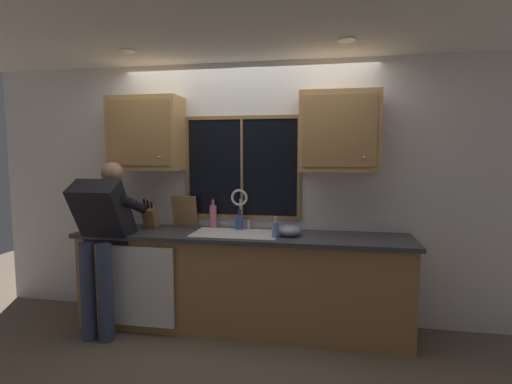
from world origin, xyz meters
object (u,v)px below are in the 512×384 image
(knife_block, at_px, (151,217))
(bottle_tall_clear, at_px, (213,216))
(person_standing, at_px, (103,230))
(mixing_bowl, at_px, (289,231))
(cutting_board, at_px, (185,211))
(bottle_green_glass, at_px, (239,221))
(soap_dispenser, at_px, (275,229))

(knife_block, xyz_separation_m, bottle_tall_clear, (0.61, 0.14, 0.01))
(person_standing, height_order, bottle_tall_clear, person_standing)
(mixing_bowl, xyz_separation_m, bottle_tall_clear, (-0.79, 0.26, 0.07))
(person_standing, distance_m, mixing_bowl, 1.69)
(cutting_board, relative_size, bottle_tall_clear, 1.10)
(cutting_board, xyz_separation_m, bottle_tall_clear, (0.29, 0.01, -0.04))
(person_standing, distance_m, knife_block, 0.50)
(cutting_board, xyz_separation_m, bottle_green_glass, (0.58, -0.03, -0.08))
(person_standing, xyz_separation_m, cutting_board, (0.58, 0.55, 0.11))
(mixing_bowl, relative_size, bottle_tall_clear, 0.72)
(knife_block, height_order, cutting_board, cutting_board)
(cutting_board, distance_m, soap_dispenser, 1.03)
(person_standing, distance_m, bottle_green_glass, 1.26)
(knife_block, relative_size, bottle_green_glass, 1.64)
(soap_dispenser, distance_m, bottle_green_glass, 0.50)
(knife_block, bearing_deg, person_standing, -121.91)
(bottle_tall_clear, bearing_deg, cutting_board, -177.09)
(soap_dispenser, bearing_deg, mixing_bowl, 37.96)
(mixing_bowl, height_order, soap_dispenser, soap_dispenser)
(soap_dispenser, xyz_separation_m, bottle_green_glass, (-0.40, 0.30, 0.01))
(knife_block, bearing_deg, cutting_board, 20.98)
(person_standing, xyz_separation_m, bottle_tall_clear, (0.87, 0.56, 0.07))
(soap_dispenser, bearing_deg, person_standing, -172.12)
(person_standing, xyz_separation_m, soap_dispenser, (1.55, 0.21, 0.02))
(person_standing, xyz_separation_m, bottle_green_glass, (1.16, 0.51, 0.03))
(person_standing, height_order, cutting_board, person_standing)
(cutting_board, bearing_deg, person_standing, -136.67)
(person_standing, bearing_deg, knife_block, 58.09)
(knife_block, xyz_separation_m, soap_dispenser, (1.29, -0.21, -0.04))
(knife_block, height_order, bottle_tall_clear, knife_block)
(mixing_bowl, bearing_deg, bottle_tall_clear, 161.98)
(bottle_tall_clear, bearing_deg, mixing_bowl, -18.02)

